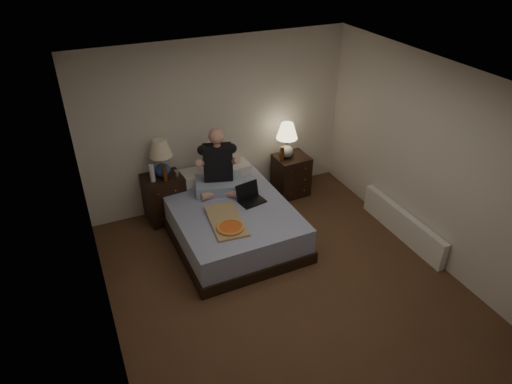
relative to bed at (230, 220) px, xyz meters
name	(u,v)px	position (x,y,z in m)	size (l,w,h in m)	color
floor	(286,287)	(0.24, -1.26, -0.25)	(4.00, 4.50, 0.00)	brown
ceiling	(295,87)	(0.24, -1.26, 2.25)	(4.00, 4.50, 0.00)	white
wall_back	(218,124)	(0.24, 0.99, 1.00)	(4.00, 2.50, 0.00)	silver
wall_front	(442,362)	(0.24, -3.51, 1.00)	(4.00, 2.50, 0.00)	silver
wall_left	(97,248)	(-1.76, -1.26, 1.00)	(4.50, 2.50, 0.00)	silver
wall_right	(435,165)	(2.24, -1.26, 1.00)	(4.50, 2.50, 0.00)	silver
bed	(230,220)	(0.00, 0.00, 0.00)	(1.52, 2.03, 0.51)	#5360A6
nightstand_left	(164,197)	(-0.71, 0.79, 0.10)	(0.54, 0.49, 0.70)	black
nightstand_right	(291,175)	(1.30, 0.66, 0.07)	(0.50, 0.45, 0.65)	black
lamp_left	(161,158)	(-0.68, 0.79, 0.73)	(0.32, 0.32, 0.56)	#273E8F
lamp_right	(287,141)	(1.21, 0.69, 0.68)	(0.32, 0.32, 0.56)	gray
water_bottle	(152,173)	(-0.85, 0.71, 0.57)	(0.07, 0.07, 0.25)	white
soda_can	(177,174)	(-0.51, 0.69, 0.50)	(0.07, 0.07, 0.10)	beige
beer_bottle_left	(165,174)	(-0.69, 0.65, 0.56)	(0.06, 0.06, 0.23)	#562F0C
beer_bottle_right	(282,154)	(1.10, 0.61, 0.52)	(0.06, 0.06, 0.23)	#52260B
person	(218,161)	(0.01, 0.41, 0.72)	(0.66, 0.52, 0.93)	black
laptop	(252,195)	(0.31, -0.06, 0.37)	(0.34, 0.28, 0.24)	black
pizza_box	(230,228)	(-0.20, -0.56, 0.29)	(0.40, 0.76, 0.08)	tan
radiator	(402,225)	(2.17, -1.00, -0.05)	(0.10, 1.60, 0.40)	white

